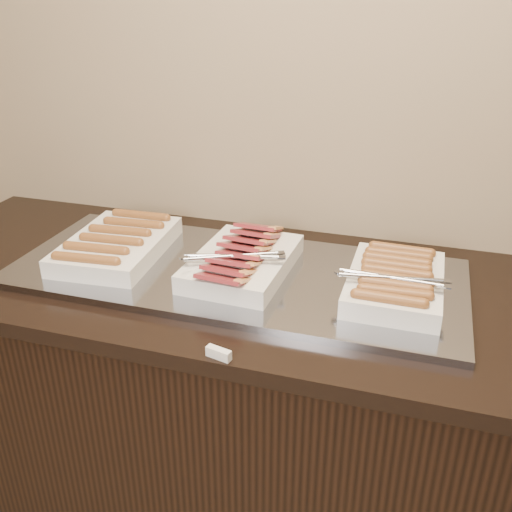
% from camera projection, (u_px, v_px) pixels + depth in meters
% --- Properties ---
extents(counter, '(2.06, 0.76, 0.90)m').
position_uv_depth(counter, '(246.00, 409.00, 1.72)').
color(counter, black).
rests_on(counter, ground).
extents(warming_tray, '(1.20, 0.50, 0.02)m').
position_uv_depth(warming_tray, '(235.00, 273.00, 1.53)').
color(warming_tray, gray).
rests_on(warming_tray, counter).
extents(dish_left, '(0.28, 0.39, 0.07)m').
position_uv_depth(dish_left, '(117.00, 244.00, 1.61)').
color(dish_left, silver).
rests_on(dish_left, warming_tray).
extents(dish_center, '(0.27, 0.38, 0.09)m').
position_uv_depth(dish_center, '(242.00, 260.00, 1.50)').
color(dish_center, silver).
rests_on(dish_center, warming_tray).
extents(dish_right, '(0.26, 0.34, 0.08)m').
position_uv_depth(dish_right, '(395.00, 281.00, 1.40)').
color(dish_right, silver).
rests_on(dish_right, warming_tray).
extents(label_holder, '(0.06, 0.03, 0.02)m').
position_uv_depth(label_holder, '(219.00, 353.00, 1.20)').
color(label_holder, silver).
rests_on(label_holder, counter).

